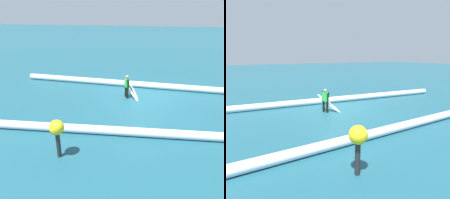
{
  "view_description": "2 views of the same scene",
  "coord_description": "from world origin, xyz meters",
  "views": [
    {
      "loc": [
        -0.6,
        12.7,
        5.12
      ],
      "look_at": [
        1.34,
        2.89,
        1.0
      ],
      "focal_mm": 35.22,
      "sensor_mm": 36.0,
      "label": 1
    },
    {
      "loc": [
        5.45,
        10.83,
        3.44
      ],
      "look_at": [
        0.89,
        1.54,
        1.09
      ],
      "focal_mm": 31.95,
      "sensor_mm": 36.0,
      "label": 2
    }
  ],
  "objects": [
    {
      "name": "wave_crest_foreground",
      "position": [
        -0.21,
        -2.07,
        0.21
      ],
      "size": [
        18.26,
        1.3,
        0.42
      ],
      "primitive_type": "cylinder",
      "rotation": [
        0.0,
        1.57,
        -0.05
      ],
      "color": "white",
      "rests_on": "ground_plane"
    },
    {
      "name": "ground_plane",
      "position": [
        0.0,
        0.0,
        0.0
      ],
      "size": [
        126.98,
        126.98,
        0.0
      ],
      "primitive_type": "plane",
      "color": "#1C5160"
    },
    {
      "name": "wave_crest_midground",
      "position": [
        -2.21,
        4.23,
        0.2
      ],
      "size": [
        17.43,
        1.78,
        0.39
      ],
      "primitive_type": "cylinder",
      "rotation": [
        0.0,
        1.57,
        0.08
      ],
      "color": "white",
      "rests_on": "ground_plane"
    },
    {
      "name": "surfer",
      "position": [
        0.98,
        -0.01,
        0.8
      ],
      "size": [
        0.34,
        0.57,
        1.43
      ],
      "rotation": [
        0.0,
        0.0,
        2.06
      ],
      "color": "black",
      "rests_on": "ground_plane"
    },
    {
      "name": "channel_buoy",
      "position": [
        2.65,
        6.4,
        1.14
      ],
      "size": [
        0.55,
        0.55,
        1.52
      ],
      "color": "#262626",
      "rests_on": "ground_plane"
    },
    {
      "name": "surfboard",
      "position": [
        0.7,
        -0.16,
        0.49
      ],
      "size": [
        1.19,
        1.51,
        1.01
      ],
      "color": "white",
      "rests_on": "ground_plane"
    }
  ]
}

